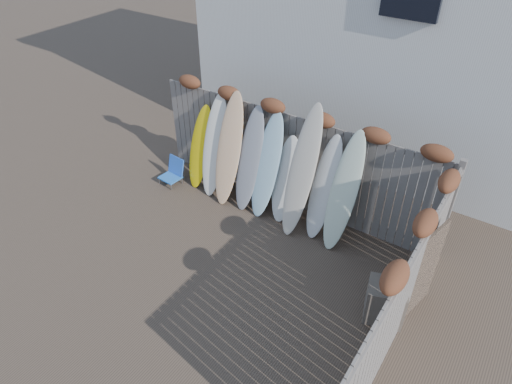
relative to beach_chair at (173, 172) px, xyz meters
The scene contains 16 objects.
ground 2.99m from the beach_chair, 33.74° to the right, with size 80.00×80.00×0.00m, color #493A2D.
back_fence 2.80m from the beach_chair, 16.26° to the left, with size 6.05×0.28×2.24m.
right_fence 5.72m from the beach_chair, 14.37° to the right, with size 0.28×4.40×2.24m.
house 6.40m from the beach_chair, 58.43° to the left, with size 8.50×5.50×6.33m.
beach_chair is the anchor object (origin of this frame).
wooden_crate 5.27m from the beach_chair, 10.44° to the right, with size 0.58×0.48×0.67m, color #4C3F39.
lattice_panel 5.56m from the beach_chair, ahead, with size 0.04×1.07×1.60m, color brown.
surfboard_0 0.89m from the beach_chair, 31.83° to the left, with size 0.53×0.07×1.84m, color yellow.
surfboard_1 1.27m from the beach_chair, 19.29° to the left, with size 0.51×0.07×2.17m, color white.
surfboard_2 1.63m from the beach_chair, 11.25° to the left, with size 0.53×0.07×2.35m, color #EFC27C.
surfboard_3 2.00m from the beach_chair, ahead, with size 0.50×0.07×2.16m, color gray.
surfboard_4 2.37m from the beach_chair, ahead, with size 0.53×0.07×2.16m, color #A8D6E8.
surfboard_5 2.70m from the beach_chair, ahead, with size 0.49×0.07×1.75m, color silver.
surfboard_6 3.16m from the beach_chair, ahead, with size 0.51×0.07×2.56m, color beige.
surfboard_7 3.51m from the beach_chair, ahead, with size 0.48×0.07×2.04m, color silver.
surfboard_8 3.92m from the beach_chair, ahead, with size 0.50×0.07×2.28m, color silver.
Camera 1 is at (3.61, -4.22, 5.81)m, focal length 32.00 mm.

